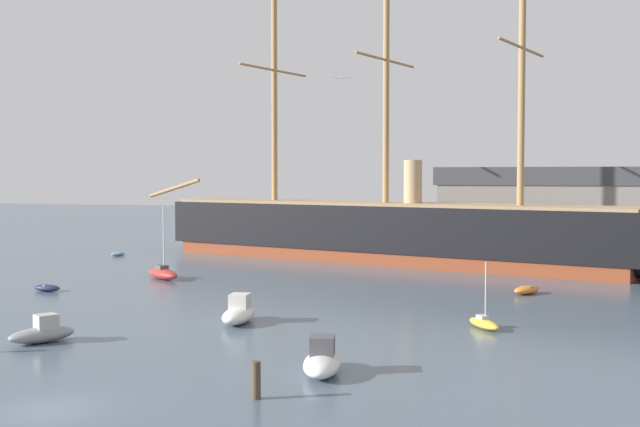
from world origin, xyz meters
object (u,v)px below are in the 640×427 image
(sailboat_mid_right, at_px, (484,323))
(seagull_in_flight, at_px, (342,78))
(tall_ship, at_px, (386,231))
(dinghy_mid_left, at_px, (47,288))
(sailboat_alongside_bow, at_px, (163,273))
(mooring_piling_right_pair, at_px, (256,380))
(motorboat_near_centre, at_px, (239,313))
(dinghy_far_left, at_px, (118,254))
(motorboat_foreground_right, at_px, (322,361))
(motorboat_foreground_left, at_px, (42,333))
(dinghy_alongside_stern, at_px, (527,290))
(motorboat_distant_centre, at_px, (417,252))

(sailboat_mid_right, distance_m, seagull_in_flight, 18.94)
(tall_ship, relative_size, seagull_in_flight, 49.83)
(dinghy_mid_left, relative_size, sailboat_alongside_bow, 0.37)
(mooring_piling_right_pair, distance_m, seagull_in_flight, 26.19)
(motorboat_near_centre, bearing_deg, dinghy_mid_left, 158.01)
(sailboat_mid_right, bearing_deg, mooring_piling_right_pair, -113.52)
(dinghy_far_left, relative_size, mooring_piling_right_pair, 1.27)
(motorboat_foreground_right, height_order, motorboat_near_centre, motorboat_near_centre)
(motorboat_foreground_left, relative_size, motorboat_foreground_right, 0.89)
(dinghy_mid_left, distance_m, sailboat_alongside_bow, 11.18)
(motorboat_foreground_left, bearing_deg, motorboat_foreground_right, -7.54)
(dinghy_alongside_stern, relative_size, dinghy_far_left, 1.51)
(dinghy_mid_left, distance_m, dinghy_far_left, 28.70)
(tall_ship, height_order, sailboat_mid_right, tall_ship)
(motorboat_foreground_right, bearing_deg, tall_ship, 98.29)
(dinghy_far_left, bearing_deg, sailboat_mid_right, -35.58)
(seagull_in_flight, bearing_deg, dinghy_far_left, 139.82)
(dinghy_mid_left, xyz_separation_m, sailboat_mid_right, (36.07, -5.68, 0.06))
(mooring_piling_right_pair, bearing_deg, motorboat_foreground_right, 72.58)
(sailboat_mid_right, height_order, dinghy_alongside_stern, sailboat_mid_right)
(tall_ship, xyz_separation_m, motorboat_foreground_left, (-10.31, -46.81, -2.93))
(motorboat_foreground_left, xyz_separation_m, motorboat_foreground_right, (17.47, -2.31, 0.07))
(dinghy_alongside_stern, xyz_separation_m, dinghy_far_left, (-47.82, 17.20, -0.12))
(motorboat_foreground_left, height_order, sailboat_alongside_bow, sailboat_alongside_bow)
(dinghy_mid_left, bearing_deg, tall_ship, 53.07)
(seagull_in_flight, bearing_deg, sailboat_mid_right, -14.11)
(dinghy_mid_left, bearing_deg, mooring_piling_right_pair, -40.88)
(sailboat_alongside_bow, xyz_separation_m, motorboat_distant_centre, (19.39, 25.75, 0.04))
(tall_ship, relative_size, motorboat_near_centre, 14.01)
(sailboat_alongside_bow, bearing_deg, tall_ship, 49.87)
(motorboat_near_centre, bearing_deg, seagull_in_flight, 42.75)
(motorboat_foreground_right, xyz_separation_m, dinghy_mid_left, (-29.52, 19.38, -0.34))
(tall_ship, bearing_deg, motorboat_distant_centre, 66.29)
(motorboat_near_centre, relative_size, dinghy_mid_left, 1.84)
(motorboat_foreground_right, distance_m, motorboat_near_centre, 14.23)
(motorboat_near_centre, bearing_deg, dinghy_far_left, 130.54)
(tall_ship, xyz_separation_m, motorboat_foreground_right, (7.16, -49.12, -2.86))
(motorboat_near_centre, distance_m, dinghy_mid_left, 22.20)
(motorboat_foreground_right, height_order, mooring_piling_right_pair, motorboat_foreground_right)
(motorboat_foreground_left, distance_m, motorboat_near_centre, 12.23)
(tall_ship, distance_m, mooring_piling_right_pair, 54.33)
(motorboat_foreground_right, xyz_separation_m, motorboat_near_centre, (-8.94, 11.08, 0.02))
(mooring_piling_right_pair, height_order, seagull_in_flight, seagull_in_flight)
(tall_ship, height_order, sailboat_alongside_bow, tall_ship)
(dinghy_far_left, bearing_deg, dinghy_alongside_stern, -19.78)
(dinghy_alongside_stern, distance_m, mooring_piling_right_pair, 35.55)
(sailboat_mid_right, relative_size, sailboat_alongside_bow, 0.63)
(sailboat_mid_right, relative_size, dinghy_far_left, 2.03)
(sailboat_mid_right, height_order, dinghy_far_left, sailboat_mid_right)
(dinghy_alongside_stern, relative_size, mooring_piling_right_pair, 1.93)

